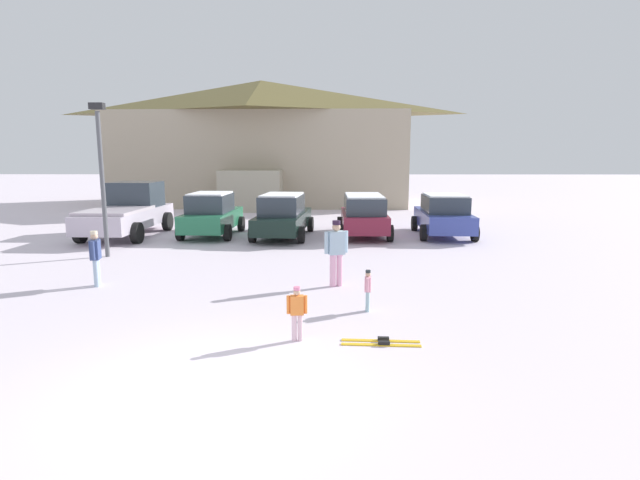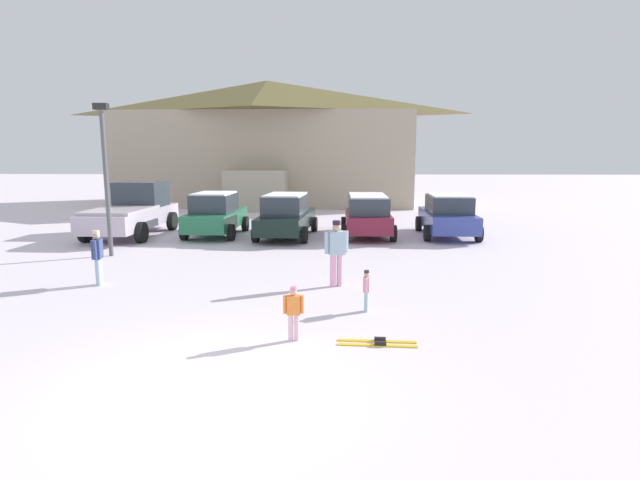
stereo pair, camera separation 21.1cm
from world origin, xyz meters
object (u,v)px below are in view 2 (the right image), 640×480
Objects in this scene: parked_green_coupe at (216,214)px; parked_blue_hatchback at (448,215)px; skier_child_in_pink_snowsuit at (366,288)px; skier_child_in_orange_jacket at (294,310)px; skier_adult_in_blue_parka at (336,249)px; lamp_post at (105,171)px; ski_lodge at (268,142)px; pickup_truck at (134,211)px; parked_black_sedan at (286,215)px; skier_teen_in_navy_coat at (98,254)px; parked_maroon_van at (367,214)px; pair_of_skis at (378,343)px.

parked_blue_hatchback is (9.46, 0.05, -0.02)m from parked_green_coupe.
parked_blue_hatchback is at bearing 68.72° from skier_child_in_pink_snowsuit.
skier_adult_in_blue_parka is (0.77, 3.77, 0.38)m from skier_child_in_orange_jacket.
skier_adult_in_blue_parka is at bearing -26.22° from lamp_post.
ski_lodge is 14.79m from pickup_truck.
lamp_post is at bearing -143.28° from parked_black_sedan.
skier_teen_in_navy_coat is 6.95m from skier_child_in_pink_snowsuit.
parked_black_sedan reaches higher than skier_child_in_pink_snowsuit.
skier_child_in_pink_snowsuit is at bearing -93.78° from parked_maroon_van.
lamp_post is (-11.91, -4.36, 1.92)m from parked_blue_hatchback.
skier_adult_in_blue_parka reaches higher than skier_child_in_pink_snowsuit.
skier_adult_in_blue_parka is at bearing -58.20° from parked_green_coupe.
pickup_truck is (-3.42, 0.08, 0.11)m from parked_green_coupe.
parked_maroon_van is at bearing -177.86° from parked_blue_hatchback.
pickup_truck reaches higher than skier_teen_in_navy_coat.
parked_blue_hatchback is 4.91× the size of skier_child_in_pink_snowsuit.
skier_adult_in_blue_parka is at bearing 0.62° from skier_teen_in_navy_coat.
parked_maroon_van is at bearing -0.63° from parked_green_coupe.
parked_maroon_van reaches higher than skier_child_in_orange_jacket.
parked_black_sedan is (2.58, -14.31, -3.25)m from ski_lodge.
lamp_post reaches higher than parked_black_sedan.
parked_maroon_van is (6.20, -0.07, 0.03)m from parked_green_coupe.
parked_black_sedan is 8.72m from skier_teen_in_navy_coat.
parked_maroon_van is at bearing -67.48° from ski_lodge.
pickup_truck reaches higher than skier_child_in_pink_snowsuit.
parked_maroon_van is at bearing -0.87° from pickup_truck.
pair_of_skis is at bearing -76.82° from parked_black_sedan.
pickup_truck is (-6.35, 0.36, 0.12)m from parked_black_sedan.
pair_of_skis is (-0.56, -11.76, -0.89)m from parked_maroon_van.
skier_teen_in_navy_coat is 1.42× the size of skier_child_in_orange_jacket.
skier_teen_in_navy_coat is 1.58× the size of skier_child_in_pink_snowsuit.
pair_of_skis is at bearing -79.52° from skier_adult_in_blue_parka.
lamp_post is (-6.61, 7.41, 2.21)m from skier_child_in_orange_jacket.
ski_lodge is at bearing 112.52° from parked_maroon_van.
parked_black_sedan is at bearing 105.03° from skier_child_in_pink_snowsuit.
parked_maroon_van is 0.93× the size of parked_blue_hatchback.
pickup_truck reaches higher than parked_green_coupe.
parked_blue_hatchback reaches higher than parked_maroon_van.
ski_lodge is 4.46× the size of parked_blue_hatchback.
lamp_post reaches higher than parked_maroon_van.
pair_of_skis is (2.70, -11.55, -0.85)m from parked_black_sedan.
parked_green_coupe is 4.64× the size of skier_child_in_pink_snowsuit.
pair_of_skis is at bearing -107.80° from parked_blue_hatchback.
parked_black_sedan is 1.19× the size of parked_maroon_van.
skier_teen_in_navy_coat is at bearing -179.38° from skier_adult_in_blue_parka.
ski_lodge is 14.90m from parked_black_sedan.
skier_child_in_pink_snowsuit is (-0.66, -9.92, -0.41)m from parked_maroon_van.
ski_lodge is 13.89× the size of skier_teen_in_navy_coat.
lamp_post is at bearing -98.72° from ski_lodge.
pickup_truck is 8.41m from skier_teen_in_navy_coat.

